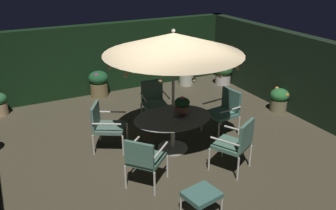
{
  "coord_description": "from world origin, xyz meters",
  "views": [
    {
      "loc": [
        -2.95,
        -5.99,
        3.77
      ],
      "look_at": [
        0.1,
        0.05,
        0.91
      ],
      "focal_mm": 38.13,
      "sensor_mm": 36.0,
      "label": 1
    }
  ],
  "objects_px": {
    "potted_plant_back_right": "(279,99)",
    "patio_chair_east": "(225,109)",
    "patio_dining_table": "(173,123)",
    "patio_chair_north": "(144,158)",
    "patio_chair_northeast": "(237,142)",
    "potted_plant_right_near": "(186,74)",
    "potted_plant_left_far": "(223,73)",
    "patio_chair_south": "(105,123)",
    "ottoman_footrest": "(202,195)",
    "patio_chair_southeast": "(154,99)",
    "patio_umbrella": "(173,44)",
    "potted_plant_back_center": "(99,83)",
    "centerpiece_planter": "(182,105)"
  },
  "relations": [
    {
      "from": "patio_umbrella",
      "to": "ottoman_footrest",
      "type": "xyz_separation_m",
      "value": [
        -0.54,
        -2.0,
        -1.9
      ]
    },
    {
      "from": "patio_chair_northeast",
      "to": "potted_plant_right_near",
      "type": "relative_size",
      "value": 1.53
    },
    {
      "from": "potted_plant_right_near",
      "to": "centerpiece_planter",
      "type": "bearing_deg",
      "value": -120.88
    },
    {
      "from": "patio_chair_north",
      "to": "patio_chair_east",
      "type": "xyz_separation_m",
      "value": [
        2.44,
        1.1,
        0.01
      ]
    },
    {
      "from": "patio_chair_south",
      "to": "potted_plant_back_right",
      "type": "height_order",
      "value": "patio_chair_south"
    },
    {
      "from": "patio_chair_northeast",
      "to": "patio_chair_east",
      "type": "height_order",
      "value": "patio_chair_northeast"
    },
    {
      "from": "patio_dining_table",
      "to": "potted_plant_left_far",
      "type": "height_order",
      "value": "patio_dining_table"
    },
    {
      "from": "patio_chair_north",
      "to": "potted_plant_left_far",
      "type": "xyz_separation_m",
      "value": [
        4.34,
        3.85,
        -0.21
      ]
    },
    {
      "from": "patio_chair_east",
      "to": "patio_dining_table",
      "type": "bearing_deg",
      "value": -173.27
    },
    {
      "from": "potted_plant_right_near",
      "to": "patio_chair_south",
      "type": "bearing_deg",
      "value": -142.15
    },
    {
      "from": "patio_dining_table",
      "to": "potted_plant_right_near",
      "type": "relative_size",
      "value": 2.42
    },
    {
      "from": "potted_plant_left_far",
      "to": "potted_plant_back_right",
      "type": "bearing_deg",
      "value": -88.12
    },
    {
      "from": "potted_plant_back_center",
      "to": "patio_chair_north",
      "type": "bearing_deg",
      "value": -96.9
    },
    {
      "from": "patio_chair_southeast",
      "to": "potted_plant_back_center",
      "type": "xyz_separation_m",
      "value": [
        -0.69,
        2.26,
        -0.19
      ]
    },
    {
      "from": "patio_chair_northeast",
      "to": "potted_plant_right_near",
      "type": "distance_m",
      "value": 4.86
    },
    {
      "from": "patio_chair_east",
      "to": "centerpiece_planter",
      "type": "bearing_deg",
      "value": -170.73
    },
    {
      "from": "patio_chair_north",
      "to": "ottoman_footrest",
      "type": "xyz_separation_m",
      "value": [
        0.5,
        -1.07,
        -0.23
      ]
    },
    {
      "from": "patio_chair_north",
      "to": "patio_chair_east",
      "type": "relative_size",
      "value": 0.95
    },
    {
      "from": "ottoman_footrest",
      "to": "potted_plant_back_right",
      "type": "relative_size",
      "value": 0.97
    },
    {
      "from": "patio_chair_north",
      "to": "potted_plant_left_far",
      "type": "relative_size",
      "value": 1.45
    },
    {
      "from": "patio_dining_table",
      "to": "patio_chair_north",
      "type": "xyz_separation_m",
      "value": [
        -1.04,
        -0.93,
        -0.02
      ]
    },
    {
      "from": "potted_plant_right_near",
      "to": "potted_plant_back_right",
      "type": "relative_size",
      "value": 1.11
    },
    {
      "from": "patio_chair_southeast",
      "to": "potted_plant_left_far",
      "type": "bearing_deg",
      "value": 26.33
    },
    {
      "from": "patio_chair_north",
      "to": "potted_plant_back_right",
      "type": "relative_size",
      "value": 1.56
    },
    {
      "from": "potted_plant_back_right",
      "to": "potted_plant_back_center",
      "type": "bearing_deg",
      "value": 141.0
    },
    {
      "from": "patio_dining_table",
      "to": "patio_chair_east",
      "type": "distance_m",
      "value": 1.41
    },
    {
      "from": "potted_plant_right_near",
      "to": "patio_chair_east",
      "type": "bearing_deg",
      "value": -104.43
    },
    {
      "from": "patio_chair_south",
      "to": "ottoman_footrest",
      "type": "distance_m",
      "value": 2.78
    },
    {
      "from": "centerpiece_planter",
      "to": "patio_chair_southeast",
      "type": "distance_m",
      "value": 1.47
    },
    {
      "from": "patio_umbrella",
      "to": "potted_plant_back_right",
      "type": "relative_size",
      "value": 4.4
    },
    {
      "from": "patio_chair_east",
      "to": "potted_plant_left_far",
      "type": "distance_m",
      "value": 3.35
    },
    {
      "from": "patio_chair_southeast",
      "to": "patio_dining_table",
      "type": "bearing_deg",
      "value": -98.44
    },
    {
      "from": "potted_plant_left_far",
      "to": "potted_plant_back_right",
      "type": "distance_m",
      "value": 2.4
    },
    {
      "from": "patio_umbrella",
      "to": "patio_chair_north",
      "type": "height_order",
      "value": "patio_umbrella"
    },
    {
      "from": "patio_chair_northeast",
      "to": "ottoman_footrest",
      "type": "relative_size",
      "value": 1.75
    },
    {
      "from": "patio_chair_east",
      "to": "patio_chair_northeast",
      "type": "bearing_deg",
      "value": -117.28
    },
    {
      "from": "patio_chair_east",
      "to": "patio_chair_southeast",
      "type": "relative_size",
      "value": 0.99
    },
    {
      "from": "patio_chair_southeast",
      "to": "potted_plant_back_center",
      "type": "bearing_deg",
      "value": 107.07
    },
    {
      "from": "centerpiece_planter",
      "to": "patio_chair_south",
      "type": "relative_size",
      "value": 0.43
    },
    {
      "from": "potted_plant_back_right",
      "to": "patio_chair_east",
      "type": "bearing_deg",
      "value": -169.82
    },
    {
      "from": "patio_chair_southeast",
      "to": "potted_plant_left_far",
      "type": "distance_m",
      "value": 3.46
    },
    {
      "from": "ottoman_footrest",
      "to": "patio_chair_north",
      "type": "bearing_deg",
      "value": 115.14
    },
    {
      "from": "patio_chair_southeast",
      "to": "potted_plant_right_near",
      "type": "height_order",
      "value": "patio_chair_southeast"
    },
    {
      "from": "patio_chair_northeast",
      "to": "patio_chair_south",
      "type": "relative_size",
      "value": 1.06
    },
    {
      "from": "patio_dining_table",
      "to": "patio_chair_east",
      "type": "height_order",
      "value": "patio_chair_east"
    },
    {
      "from": "ottoman_footrest",
      "to": "potted_plant_right_near",
      "type": "xyz_separation_m",
      "value": [
        2.76,
        5.37,
        0.01
      ]
    },
    {
      "from": "patio_dining_table",
      "to": "patio_umbrella",
      "type": "relative_size",
      "value": 0.61
    },
    {
      "from": "patio_chair_southeast",
      "to": "potted_plant_back_center",
      "type": "relative_size",
      "value": 1.36
    },
    {
      "from": "patio_chair_southeast",
      "to": "patio_chair_north",
      "type": "bearing_deg",
      "value": -118.27
    },
    {
      "from": "ottoman_footrest",
      "to": "patio_chair_south",
      "type": "bearing_deg",
      "value": 104.46
    }
  ]
}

